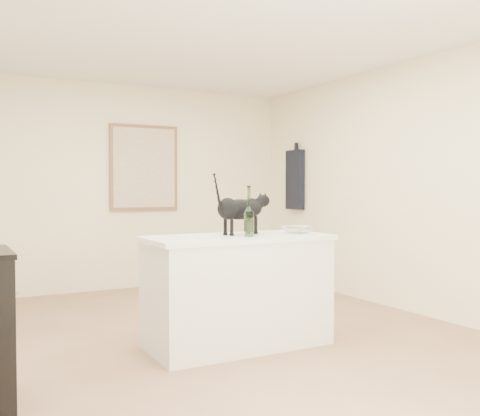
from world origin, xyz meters
TOP-DOWN VIEW (x-y plane):
  - floor at (0.00, 0.00)m, footprint 5.50×5.50m
  - ceiling at (0.00, 0.00)m, footprint 5.50×5.50m
  - wall_back at (0.00, 2.75)m, footprint 4.50×0.00m
  - wall_right at (2.25, 0.00)m, footprint 0.00×5.50m
  - island_base at (0.10, -0.20)m, footprint 1.44×0.67m
  - island_top at (0.10, -0.20)m, footprint 1.50×0.70m
  - artwork_frame at (0.30, 2.72)m, footprint 0.90×0.03m
  - artwork_canvas at (0.30, 2.70)m, footprint 0.82×0.00m
  - hanging_garment at (2.19, 2.05)m, footprint 0.08×0.34m
  - black_cat at (0.16, -0.14)m, footprint 0.55×0.28m
  - wine_bottle at (0.14, -0.32)m, footprint 0.08×0.08m
  - glass_bowl at (0.64, -0.27)m, footprint 0.30×0.30m

SIDE VIEW (x-z plane):
  - floor at x=0.00m, z-range 0.00..0.00m
  - island_base at x=0.10m, z-range 0.00..0.86m
  - island_top at x=0.10m, z-range 0.86..0.90m
  - glass_bowl at x=0.64m, z-range 0.90..0.96m
  - wine_bottle at x=0.14m, z-range 0.90..1.25m
  - black_cat at x=0.16m, z-range 0.90..1.27m
  - wall_back at x=0.00m, z-range -0.95..3.55m
  - wall_right at x=2.25m, z-range -1.45..4.05m
  - hanging_garment at x=2.19m, z-range 1.00..1.80m
  - artwork_frame at x=0.30m, z-range 1.00..2.10m
  - artwork_canvas at x=0.30m, z-range 1.04..2.06m
  - ceiling at x=0.00m, z-range 2.60..2.60m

